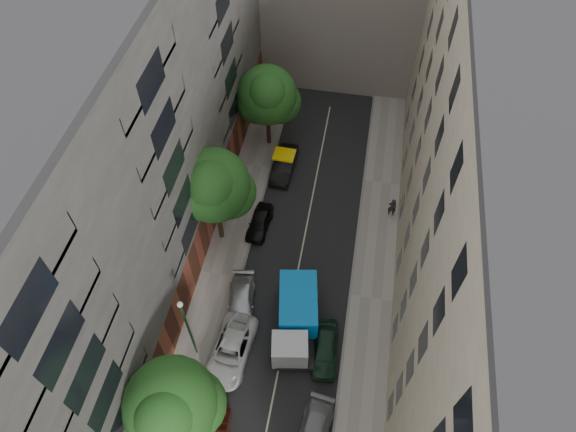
% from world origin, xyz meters
% --- Properties ---
extents(ground, '(120.00, 120.00, 0.00)m').
position_xyz_m(ground, '(0.00, 0.00, 0.00)').
color(ground, '#4C4C49').
rests_on(ground, ground).
extents(road_surface, '(8.00, 44.00, 0.02)m').
position_xyz_m(road_surface, '(0.00, 0.00, 0.01)').
color(road_surface, black).
rests_on(road_surface, ground).
extents(sidewalk_left, '(3.00, 44.00, 0.15)m').
position_xyz_m(sidewalk_left, '(-5.50, 0.00, 0.07)').
color(sidewalk_left, gray).
rests_on(sidewalk_left, ground).
extents(sidewalk_right, '(3.00, 44.00, 0.15)m').
position_xyz_m(sidewalk_right, '(5.50, 0.00, 0.07)').
color(sidewalk_right, gray).
rests_on(sidewalk_right, ground).
extents(building_left, '(8.00, 44.00, 20.00)m').
position_xyz_m(building_left, '(-11.00, 0.00, 10.00)').
color(building_left, '#464341').
rests_on(building_left, ground).
extents(building_right, '(8.00, 44.00, 20.00)m').
position_xyz_m(building_right, '(11.00, 0.00, 10.00)').
color(building_right, beige).
rests_on(building_right, ground).
extents(tarp_truck, '(3.38, 6.47, 2.83)m').
position_xyz_m(tarp_truck, '(0.60, -3.16, 1.56)').
color(tarp_truck, black).
rests_on(tarp_truck, ground).
extents(car_left_2, '(2.88, 5.48, 1.47)m').
position_xyz_m(car_left_2, '(-3.23, -5.80, 0.73)').
color(car_left_2, silver).
rests_on(car_left_2, ground).
extents(car_left_3, '(2.47, 4.70, 1.30)m').
position_xyz_m(car_left_3, '(-3.39, -2.20, 0.65)').
color(car_left_3, '#BBBAC0').
rests_on(car_left_3, ground).
extents(car_left_4, '(1.76, 3.83, 1.27)m').
position_xyz_m(car_left_4, '(-3.60, 4.77, 0.64)').
color(car_left_4, black).
rests_on(car_left_4, ground).
extents(car_left_5, '(1.78, 4.61, 1.50)m').
position_xyz_m(car_left_5, '(-2.80, 11.00, 0.75)').
color(car_left_5, black).
rests_on(car_left_5, ground).
extents(car_right_2, '(2.00, 4.28, 1.42)m').
position_xyz_m(car_right_2, '(2.80, -4.60, 0.71)').
color(car_right_2, black).
rests_on(car_right_2, ground).
extents(tree_near, '(5.24, 4.96, 7.95)m').
position_xyz_m(tree_near, '(-4.59, -11.11, 5.37)').
color(tree_near, '#382619').
rests_on(tree_near, sidewalk_left).
extents(tree_mid, '(5.47, 5.22, 8.75)m').
position_xyz_m(tree_mid, '(-6.19, 3.22, 5.96)').
color(tree_mid, '#382619').
rests_on(tree_mid, sidewalk_left).
extents(tree_far, '(5.21, 4.93, 7.84)m').
position_xyz_m(tree_far, '(-4.65, 13.89, 5.29)').
color(tree_far, '#382619').
rests_on(tree_far, sidewalk_left).
extents(lamp_post, '(0.36, 0.36, 6.88)m').
position_xyz_m(lamp_post, '(-5.53, -6.07, 4.35)').
color(lamp_post, '#185728').
rests_on(lamp_post, sidewalk_left).
extents(pedestrian, '(0.68, 0.47, 1.80)m').
position_xyz_m(pedestrian, '(6.40, 7.75, 1.05)').
color(pedestrian, black).
rests_on(pedestrian, sidewalk_right).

